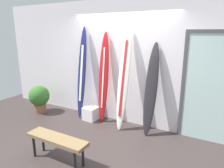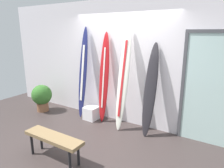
{
  "view_description": "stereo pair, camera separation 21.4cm",
  "coord_description": "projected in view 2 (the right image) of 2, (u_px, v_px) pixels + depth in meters",
  "views": [
    {
      "loc": [
        2.01,
        -2.91,
        2.09
      ],
      "look_at": [
        -0.13,
        0.95,
        0.96
      ],
      "focal_mm": 32.61,
      "sensor_mm": 36.0,
      "label": 1
    },
    {
      "loc": [
        2.2,
        -2.8,
        2.09
      ],
      "look_at": [
        -0.13,
        0.95,
        0.96
      ],
      "focal_mm": 32.61,
      "sensor_mm": 36.0,
      "label": 2
    }
  ],
  "objects": [
    {
      "name": "glass_door",
      "position": [
        214.0,
        88.0,
        3.67
      ],
      "size": [
        1.17,
        0.06,
        2.14
      ],
      "color": "silver",
      "rests_on": "ground"
    },
    {
      "name": "surfboard_crimson",
      "position": [
        104.0,
        79.0,
        4.72
      ],
      "size": [
        0.26,
        0.32,
        2.1
      ],
      "color": "#AF161A",
      "rests_on": "ground"
    },
    {
      "name": "potted_plant",
      "position": [
        42.0,
        96.0,
        5.46
      ],
      "size": [
        0.53,
        0.53,
        0.72
      ],
      "color": "brown",
      "rests_on": "ground"
    },
    {
      "name": "surfboard_ivory",
      "position": [
        123.0,
        79.0,
        4.34
      ],
      "size": [
        0.25,
        0.5,
        2.23
      ],
      "color": "silver",
      "rests_on": "ground"
    },
    {
      "name": "bench",
      "position": [
        53.0,
        139.0,
        3.35
      ],
      "size": [
        1.11,
        0.28,
        0.43
      ],
      "color": "olive",
      "rests_on": "ground"
    },
    {
      "name": "wall_back",
      "position": [
        125.0,
        63.0,
        4.67
      ],
      "size": [
        7.2,
        0.2,
        2.8
      ],
      "primitive_type": "cube",
      "color": "silver",
      "rests_on": "ground"
    },
    {
      "name": "surfboard_navy",
      "position": [
        83.0,
        73.0,
        4.98
      ],
      "size": [
        0.25,
        0.37,
        2.22
      ],
      "color": "navy",
      "rests_on": "ground"
    },
    {
      "name": "display_block_left",
      "position": [
        91.0,
        113.0,
        4.99
      ],
      "size": [
        0.33,
        0.33,
        0.31
      ],
      "color": "white",
      "rests_on": "ground"
    },
    {
      "name": "ground",
      "position": [
        92.0,
        144.0,
        3.95
      ],
      "size": [
        8.0,
        8.0,
        0.04
      ],
      "primitive_type": "cube",
      "color": "#3A302F"
    },
    {
      "name": "surfboard_charcoal",
      "position": [
        150.0,
        91.0,
        4.1
      ],
      "size": [
        0.26,
        0.45,
        1.9
      ],
      "color": "#242226",
      "rests_on": "ground"
    }
  ]
}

